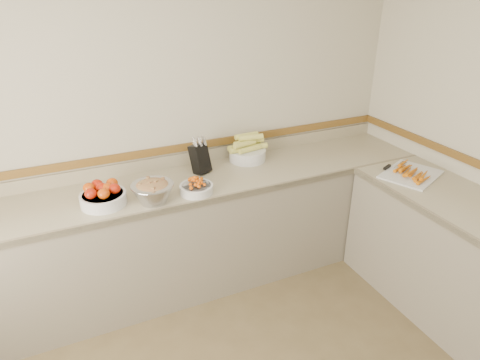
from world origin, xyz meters
name	(u,v)px	position (x,y,z in m)	size (l,w,h in m)	color
back_wall	(162,119)	(0.00, 2.00, 1.30)	(4.00, 4.00, 0.00)	#B6AF96
counter_back	(182,235)	(0.00, 1.68, 0.45)	(4.00, 0.65, 1.08)	gray
knife_block	(200,158)	(0.22, 1.80, 1.02)	(0.17, 0.18, 0.29)	black
tomato_bowl	(103,195)	(-0.55, 1.58, 0.97)	(0.31, 0.31, 0.15)	silver
cherry_tomato_bowl	(196,187)	(0.07, 1.48, 0.94)	(0.24, 0.24, 0.12)	silver
corn_bowl	(247,151)	(0.65, 1.87, 0.98)	(0.34, 0.31, 0.22)	silver
rhubarb_bowl	(153,191)	(-0.24, 1.47, 0.98)	(0.29, 0.29, 0.16)	#B2B2BA
cutting_board	(411,173)	(1.66, 1.07, 0.92)	(0.55, 0.50, 0.06)	silver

